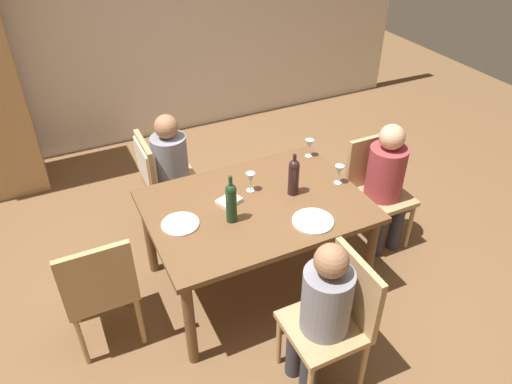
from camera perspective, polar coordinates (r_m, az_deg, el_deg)
ground_plane at (r=3.88m, az=-0.00°, el=-10.39°), size 10.00×10.00×0.00m
rear_room_partition at (r=5.50m, az=-13.24°, el=19.46°), size 6.40×0.12×2.70m
dining_table at (r=3.43m, az=-0.00°, el=-2.55°), size 1.51×1.08×0.76m
chair_far_left at (r=4.07m, az=-11.60°, el=2.12°), size 0.46×0.44×0.92m
chair_right_end at (r=4.09m, az=13.94°, el=0.93°), size 0.44×0.44×0.92m
chair_near at (r=2.98m, az=9.50°, el=-14.01°), size 0.44×0.44×0.92m
chair_left_end at (r=3.25m, az=-17.97°, el=-10.53°), size 0.44×0.44×0.92m
person_woman_host at (r=4.07m, az=-9.66°, el=3.16°), size 0.33×0.29×1.10m
person_man_bearded at (r=3.96m, az=15.15°, el=1.43°), size 0.30×0.34×1.11m
person_man_guest at (r=2.86m, az=7.78°, el=-13.47°), size 0.33×0.29×1.10m
wine_bottle_tall_green at (r=3.40m, az=4.47°, el=1.90°), size 0.08×0.08×0.32m
wine_bottle_dark_red at (r=3.14m, az=-2.94°, el=-1.13°), size 0.07×0.07×0.35m
wine_glass_near_left at (r=3.58m, az=9.77°, el=2.48°), size 0.07×0.07×0.15m
wine_glass_centre at (r=3.88m, az=6.30°, el=5.59°), size 0.07×0.07×0.15m
wine_glass_near_right at (r=3.44m, az=-0.67°, el=1.63°), size 0.07×0.07×0.15m
dinner_plate_host at (r=3.23m, az=6.73°, el=-3.43°), size 0.28×0.28×0.01m
dinner_plate_guest_left at (r=3.22m, az=-8.91°, el=-3.75°), size 0.25×0.25×0.01m
folded_napkin at (r=3.38m, az=-3.21°, el=-1.07°), size 0.19×0.17×0.03m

